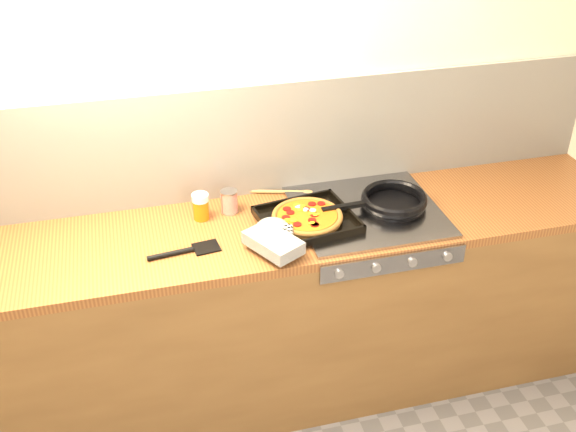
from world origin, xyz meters
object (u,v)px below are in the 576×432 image
object	(u,v)px
juice_glass	(201,206)
frying_pan	(393,201)
pizza_on_tray	(297,223)
tomato_can	(229,202)

from	to	relation	value
juice_glass	frying_pan	bearing A→B (deg)	-9.06
pizza_on_tray	juice_glass	world-z (taller)	juice_glass
tomato_can	pizza_on_tray	bearing A→B (deg)	-43.24
tomato_can	juice_glass	distance (m)	0.12
pizza_on_tray	juice_glass	bearing A→B (deg)	150.79
tomato_can	juice_glass	world-z (taller)	juice_glass
tomato_can	frying_pan	bearing A→B (deg)	-12.42
juice_glass	pizza_on_tray	bearing A→B (deg)	-29.21
tomato_can	juice_glass	bearing A→B (deg)	-170.06
frying_pan	juice_glass	size ratio (longest dim) A/B	4.10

